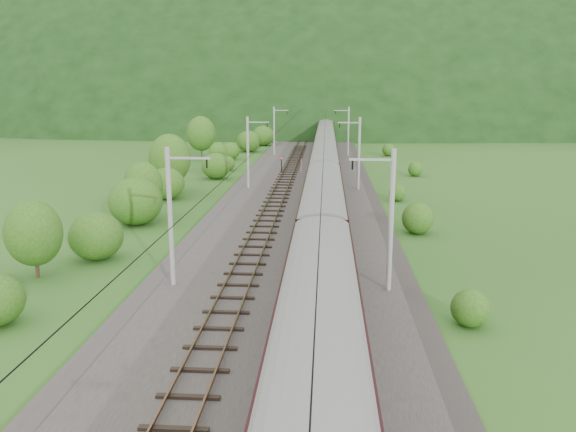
{
  "coord_description": "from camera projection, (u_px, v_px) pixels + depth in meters",
  "views": [
    {
      "loc": [
        2.56,
        -30.38,
        11.54
      ],
      "look_at": [
        -0.07,
        8.22,
        2.6
      ],
      "focal_mm": 35.0,
      "sensor_mm": 36.0,
      "label": 1
    }
  ],
  "objects": [
    {
      "name": "railbed",
      "position": [
        290.0,
        243.0,
        41.99
      ],
      "size": [
        14.0,
        220.0,
        0.3
      ],
      "primitive_type": "cube",
      "color": "#38332D",
      "rests_on": "ground"
    },
    {
      "name": "mountain_main",
      "position": [
        322.0,
        110.0,
        285.04
      ],
      "size": [
        504.0,
        360.0,
        244.0
      ],
      "primitive_type": "ellipsoid",
      "color": "black",
      "rests_on": "ground"
    },
    {
      "name": "track_left",
      "position": [
        259.0,
        239.0,
        42.1
      ],
      "size": [
        2.4,
        220.0,
        0.27
      ],
      "color": "brown",
      "rests_on": "railbed"
    },
    {
      "name": "track_right",
      "position": [
        323.0,
        240.0,
        41.78
      ],
      "size": [
        2.4,
        220.0,
        0.27
      ],
      "color": "brown",
      "rests_on": "railbed"
    },
    {
      "name": "train",
      "position": [
        325.0,
        159.0,
        63.14
      ],
      "size": [
        3.02,
        166.29,
        5.25
      ],
      "color": "black",
      "rests_on": "ground"
    },
    {
      "name": "signal",
      "position": [
        281.0,
        163.0,
        75.91
      ],
      "size": [
        0.21,
        0.21,
        1.89
      ],
      "color": "black",
      "rests_on": "railbed"
    },
    {
      "name": "catenary_left",
      "position": [
        249.0,
        151.0,
        62.8
      ],
      "size": [
        2.54,
        192.28,
        8.0
      ],
      "color": "gray",
      "rests_on": "railbed"
    },
    {
      "name": "vegetation_right",
      "position": [
        500.0,
        286.0,
        30.0
      ],
      "size": [
        6.59,
        111.25,
        2.55
      ],
      "color": "#204D14",
      "rests_on": "ground"
    },
    {
      "name": "ground",
      "position": [
        279.0,
        292.0,
        32.3
      ],
      "size": [
        600.0,
        600.0,
        0.0
      ],
      "primitive_type": "plane",
      "color": "#224A17",
      "rests_on": "ground"
    },
    {
      "name": "mountain_ridge",
      "position": [
        120.0,
        107.0,
        331.86
      ],
      "size": [
        336.0,
        280.0,
        132.0
      ],
      "primitive_type": "ellipsoid",
      "color": "black",
      "rests_on": "ground"
    },
    {
      "name": "hazard_post_far",
      "position": [
        308.0,
        175.0,
        67.46
      ],
      "size": [
        0.18,
        0.18,
        1.68
      ],
      "primitive_type": "cylinder",
      "color": "red",
      "rests_on": "railbed"
    },
    {
      "name": "overhead_wires",
      "position": [
        291.0,
        150.0,
        40.43
      ],
      "size": [
        4.83,
        198.0,
        0.03
      ],
      "color": "black",
      "rests_on": "ground"
    },
    {
      "name": "vegetation_left",
      "position": [
        172.0,
        173.0,
        60.1
      ],
      "size": [
        12.72,
        145.86,
        6.83
      ],
      "color": "#204D14",
      "rests_on": "ground"
    },
    {
      "name": "catenary_right",
      "position": [
        358.0,
        152.0,
        61.99
      ],
      "size": [
        2.54,
        192.28,
        8.0
      ],
      "color": "gray",
      "rests_on": "railbed"
    },
    {
      "name": "hazard_post_near",
      "position": [
        302.0,
        166.0,
        75.6
      ],
      "size": [
        0.18,
        0.18,
        1.69
      ],
      "primitive_type": "cylinder",
      "color": "red",
      "rests_on": "railbed"
    }
  ]
}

